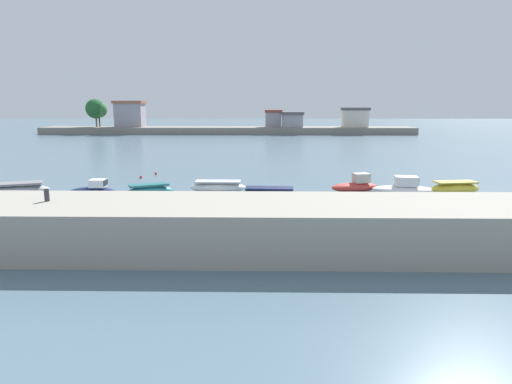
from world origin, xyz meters
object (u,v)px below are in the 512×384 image
(moored_boat_4, at_px, (269,193))
(mooring_buoy_2, at_px, (156,173))
(moored_boat_3, at_px, (218,187))
(mooring_bollard, at_px, (47,195))
(moored_boat_5, at_px, (356,186))
(moored_boat_7, at_px, (455,188))
(moored_boat_6, at_px, (405,188))
(mooring_buoy_0, at_px, (141,177))
(moored_boat_2, at_px, (149,192))
(moored_boat_0, at_px, (16,190))
(moored_boat_1, at_px, (94,192))

(moored_boat_4, relative_size, mooring_buoy_2, 17.87)
(moored_boat_3, bearing_deg, mooring_bollard, -115.71)
(moored_boat_5, bearing_deg, moored_boat_7, -22.49)
(moored_boat_6, bearing_deg, mooring_bollard, -139.37)
(moored_boat_7, distance_m, mooring_buoy_0, 30.40)
(moored_boat_2, bearing_deg, moored_boat_5, -13.52)
(moored_boat_7, bearing_deg, moored_boat_0, 173.74)
(moored_boat_7, bearing_deg, moored_boat_2, 175.60)
(moored_boat_0, distance_m, moored_boat_5, 28.95)
(moored_boat_2, relative_size, moored_boat_6, 0.72)
(moored_boat_0, relative_size, moored_boat_6, 0.97)
(moored_boat_4, relative_size, mooring_buoy_0, 17.72)
(moored_boat_0, relative_size, moored_boat_7, 1.22)
(moored_boat_0, distance_m, moored_boat_4, 21.08)
(moored_boat_5, distance_m, mooring_buoy_2, 22.12)
(moored_boat_3, distance_m, moored_boat_6, 16.23)
(moored_boat_6, distance_m, mooring_buoy_0, 26.27)
(moored_boat_2, height_order, moored_boat_4, moored_boat_2)
(moored_boat_0, distance_m, moored_boat_1, 6.89)
(mooring_bollard, height_order, moored_boat_5, mooring_bollard)
(mooring_bollard, distance_m, moored_boat_4, 17.98)
(moored_boat_5, relative_size, moored_boat_7, 1.01)
(moored_boat_3, height_order, moored_boat_6, moored_boat_6)
(mooring_bollard, bearing_deg, moored_boat_6, 32.42)
(moored_boat_4, distance_m, mooring_buoy_0, 16.51)
(moored_boat_7, bearing_deg, moored_boat_6, 165.66)
(moored_boat_0, distance_m, mooring_buoy_0, 12.53)
(mooring_buoy_0, bearing_deg, moored_boat_5, -17.88)
(mooring_buoy_0, bearing_deg, mooring_buoy_2, 67.93)
(moored_boat_2, xyz_separation_m, mooring_buoy_2, (-2.50, 12.61, -0.45))
(moored_boat_6, height_order, mooring_buoy_0, moored_boat_6)
(moored_boat_2, relative_size, mooring_buoy_2, 14.64)
(moored_boat_3, bearing_deg, moored_boat_5, 4.33)
(mooring_buoy_0, bearing_deg, moored_boat_1, -94.63)
(moored_boat_0, relative_size, moored_boat_1, 1.30)
(mooring_buoy_0, height_order, mooring_buoy_2, mooring_buoy_0)
(moored_boat_1, bearing_deg, mooring_bollard, -79.21)
(moored_boat_0, xyz_separation_m, moored_boat_6, (32.83, 2.18, -0.09))
(mooring_bollard, relative_size, moored_boat_6, 0.12)
(mooring_buoy_2, bearing_deg, moored_boat_0, -125.24)
(mooring_bollard, bearing_deg, moored_boat_1, 100.39)
(moored_boat_2, bearing_deg, mooring_buoy_0, 84.59)
(moored_boat_0, height_order, mooring_buoy_0, moored_boat_0)
(mooring_bollard, xyz_separation_m, moored_boat_4, (12.04, 13.12, -2.50))
(moored_boat_7, bearing_deg, moored_boat_5, 162.15)
(moored_boat_2, bearing_deg, mooring_bollard, -124.04)
(moored_boat_0, height_order, mooring_buoy_2, moored_boat_0)
(moored_boat_6, xyz_separation_m, mooring_buoy_2, (-24.13, 10.13, -0.37))
(moored_boat_5, height_order, moored_boat_7, moored_boat_5)
(moored_boat_1, relative_size, mooring_buoy_2, 15.10)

